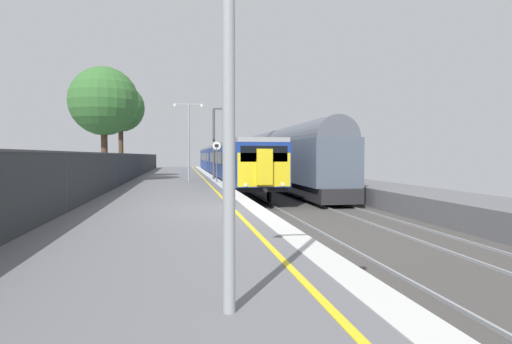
% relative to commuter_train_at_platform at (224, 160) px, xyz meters
% --- Properties ---
extents(ground, '(17.40, 110.00, 1.21)m').
position_rel_commuter_train_at_platform_xyz_m(ground, '(0.54, -28.55, -1.88)').
color(ground, slate).
extents(commuter_train_at_platform, '(2.83, 42.15, 3.81)m').
position_rel_commuter_train_at_platform_xyz_m(commuter_train_at_platform, '(0.00, 0.00, 0.00)').
color(commuter_train_at_platform, navy).
rests_on(commuter_train_at_platform, ground).
extents(freight_train_adjacent_track, '(2.60, 57.53, 4.81)m').
position_rel_commuter_train_at_platform_xyz_m(freight_train_adjacent_track, '(4.00, 7.51, 0.37)').
color(freight_train_adjacent_track, '#232326').
rests_on(freight_train_adjacent_track, ground).
extents(signal_gantry, '(1.10, 0.24, 5.19)m').
position_rel_commuter_train_at_platform_xyz_m(signal_gantry, '(-1.48, -10.30, 1.97)').
color(signal_gantry, '#47474C').
rests_on(signal_gantry, ground).
extents(speed_limit_sign, '(0.59, 0.08, 2.66)m').
position_rel_commuter_train_at_platform_xyz_m(speed_limit_sign, '(-1.85, -14.12, 0.43)').
color(speed_limit_sign, '#59595B').
rests_on(speed_limit_sign, ground).
extents(platform_lamp_near, '(2.00, 0.20, 5.55)m').
position_rel_commuter_train_at_platform_xyz_m(platform_lamp_near, '(-3.59, -37.76, 2.01)').
color(platform_lamp_near, '#93999E').
rests_on(platform_lamp_near, ground).
extents(platform_lamp_mid, '(2.00, 0.20, 5.29)m').
position_rel_commuter_train_at_platform_xyz_m(platform_lamp_mid, '(-3.59, -12.31, 1.88)').
color(platform_lamp_mid, '#93999E').
rests_on(platform_lamp_mid, ground).
extents(platform_back_fence, '(0.07, 99.00, 1.87)m').
position_rel_commuter_train_at_platform_xyz_m(platform_back_fence, '(-7.55, -28.55, -0.29)').
color(platform_back_fence, '#282B2D').
rests_on(platform_back_fence, ground).
extents(background_tree_left, '(4.53, 4.53, 7.59)m').
position_rel_commuter_train_at_platform_xyz_m(background_tree_left, '(-9.05, -11.93, 3.95)').
color(background_tree_left, '#473323').
rests_on(background_tree_left, ground).
extents(background_tree_centre, '(3.74, 3.74, 7.36)m').
position_rel_commuter_train_at_platform_xyz_m(background_tree_centre, '(-8.86, -6.14, 4.10)').
color(background_tree_centre, '#473323').
rests_on(background_tree_centre, ground).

